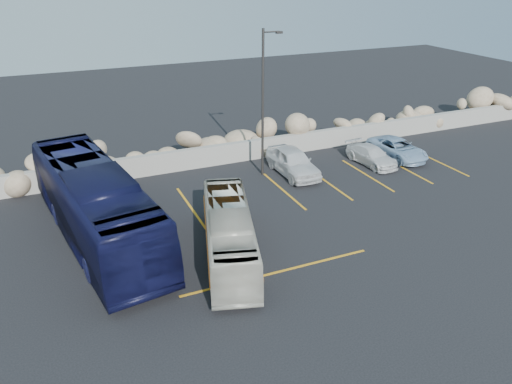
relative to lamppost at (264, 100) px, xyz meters
name	(u,v)px	position (x,y,z in m)	size (l,w,h in m)	color
ground	(303,269)	(-2.56, -9.50, -4.30)	(90.00, 90.00, 0.00)	black
seawall	(207,156)	(-2.56, 2.50, -3.70)	(60.00, 0.40, 1.20)	#99968B
riprap_pile	(200,139)	(-2.56, 3.70, -3.00)	(54.00, 2.80, 2.60)	tan
parking_lines	(331,194)	(2.09, -3.93, -4.29)	(18.16, 9.36, 0.01)	orange
lamppost	(264,100)	(0.00, 0.00, 0.00)	(1.14, 0.18, 8.00)	#332F2D
vintage_bus	(229,234)	(-4.89, -7.44, -3.23)	(1.78, 7.62, 2.12)	beige
tour_coach	(95,204)	(-9.59, -3.74, -2.64)	(2.78, 11.88, 3.31)	#101136
car_a	(293,162)	(1.56, -0.63, -3.55)	(1.76, 4.38, 1.49)	silver
car_c	(371,156)	(6.58, -1.15, -3.76)	(1.50, 3.68, 1.07)	silver
car_d	(397,149)	(8.69, -0.88, -3.71)	(1.93, 4.18, 1.16)	#94B4D2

